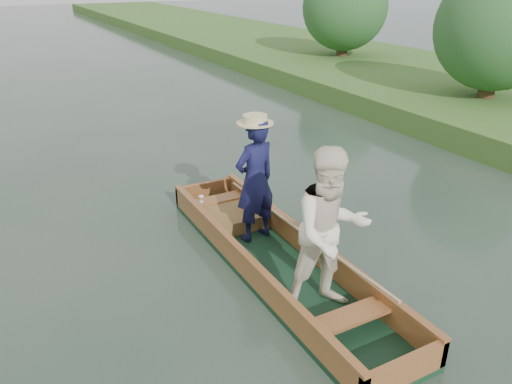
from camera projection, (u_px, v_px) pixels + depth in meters
name	position (u px, v px, depth m)	size (l,w,h in m)	color
ground	(276.00, 269.00, 6.96)	(120.00, 120.00, 0.00)	#283D30
trees_far	(132.00, 25.00, 13.02)	(22.58, 11.56, 4.38)	#47331E
punt	(292.00, 227.00, 6.43)	(1.17, 5.00, 2.11)	#13331E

